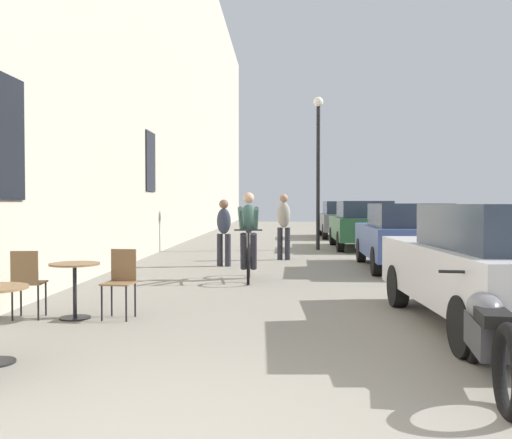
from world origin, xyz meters
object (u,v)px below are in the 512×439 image
(parked_car_nearest, at_px, (495,265))
(parked_car_third, at_px, (362,224))
(street_lamp, at_px, (318,153))
(parked_motorcycle, at_px, (487,335))
(parked_car_fourth, at_px, (342,219))
(cafe_chair_mid_toward_wall, at_px, (121,278))
(cyclist_on_bicycle, at_px, (249,238))
(parked_car_second, at_px, (404,235))
(pedestrian_mid, at_px, (284,223))
(cafe_chair_mid_toward_street, at_px, (27,279))
(pedestrian_near, at_px, (224,229))
(cafe_table_mid, at_px, (75,278))

(parked_car_nearest, bearing_deg, parked_car_third, 89.31)
(street_lamp, bearing_deg, parked_motorcycle, -87.91)
(parked_car_third, height_order, parked_car_fourth, parked_car_fourth)
(cafe_chair_mid_toward_wall, height_order, street_lamp, street_lamp)
(cyclist_on_bicycle, relative_size, parked_car_second, 0.42)
(pedestrian_mid, relative_size, parked_motorcycle, 0.81)
(cafe_chair_mid_toward_street, distance_m, parked_motorcycle, 5.53)
(parked_car_nearest, bearing_deg, pedestrian_mid, 106.43)
(cyclist_on_bicycle, distance_m, street_lamp, 7.93)
(cyclist_on_bicycle, xyz_separation_m, parked_car_second, (3.42, 1.95, -0.04))
(parked_car_second, height_order, parked_motorcycle, parked_car_second)
(pedestrian_near, distance_m, parked_car_nearest, 7.75)
(street_lamp, xyz_separation_m, parked_car_third, (1.48, 0.50, -2.29))
(pedestrian_near, bearing_deg, cafe_chair_mid_toward_wall, -96.74)
(pedestrian_near, distance_m, parked_motorcycle, 9.32)
(cafe_table_mid, distance_m, pedestrian_near, 6.43)
(parked_motorcycle, bearing_deg, parked_car_fourth, 87.31)
(cafe_table_mid, xyz_separation_m, cafe_chair_mid_toward_wall, (0.58, 0.08, -0.00))
(parked_car_second, distance_m, parked_car_third, 5.92)
(pedestrian_mid, bearing_deg, parked_car_fourth, 75.54)
(cyclist_on_bicycle, relative_size, parked_car_third, 0.40)
(cafe_table_mid, xyz_separation_m, parked_car_nearest, (5.19, -0.42, 0.25))
(cyclist_on_bicycle, bearing_deg, parked_car_second, 29.74)
(cafe_table_mid, bearing_deg, parked_car_nearest, -4.60)
(parked_car_nearest, relative_size, parked_car_third, 0.96)
(cyclist_on_bicycle, xyz_separation_m, pedestrian_near, (-0.72, 2.40, 0.08))
(pedestrian_mid, bearing_deg, cafe_chair_mid_toward_street, -112.75)
(cafe_chair_mid_toward_wall, height_order, parked_motorcycle, cafe_chair_mid_toward_wall)
(cafe_chair_mid_toward_street, bearing_deg, cafe_table_mid, 7.28)
(cafe_chair_mid_toward_street, height_order, cafe_chair_mid_toward_wall, same)
(street_lamp, bearing_deg, cafe_chair_mid_toward_wall, -106.36)
(parked_car_third, distance_m, parked_motorcycle, 14.31)
(cafe_chair_mid_toward_wall, relative_size, cyclist_on_bicycle, 0.51)
(cafe_chair_mid_toward_street, xyz_separation_m, pedestrian_mid, (3.34, 7.96, 0.46))
(parked_car_second, relative_size, parked_car_third, 0.96)
(cafe_chair_mid_toward_wall, bearing_deg, parked_car_nearest, -6.11)
(street_lamp, height_order, parked_car_second, street_lamp)
(cafe_chair_mid_toward_street, relative_size, pedestrian_near, 0.56)
(parked_car_fourth, bearing_deg, cyclist_on_bicycle, -103.21)
(pedestrian_mid, height_order, parked_car_fourth, pedestrian_mid)
(parked_car_nearest, height_order, parked_car_fourth, parked_car_fourth)
(cyclist_on_bicycle, height_order, parked_car_second, cyclist_on_bicycle)
(pedestrian_near, bearing_deg, cafe_chair_mid_toward_street, -106.69)
(parked_car_nearest, relative_size, parked_motorcycle, 1.98)
(pedestrian_mid, bearing_deg, parked_car_nearest, -73.57)
(pedestrian_mid, relative_size, parked_car_fourth, 0.39)
(street_lamp, bearing_deg, cafe_table_mid, -108.95)
(cafe_table_mid, height_order, pedestrian_mid, pedestrian_mid)
(pedestrian_mid, xyz_separation_m, parked_car_second, (2.71, -2.04, -0.21))
(parked_car_fourth, bearing_deg, pedestrian_near, -109.06)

